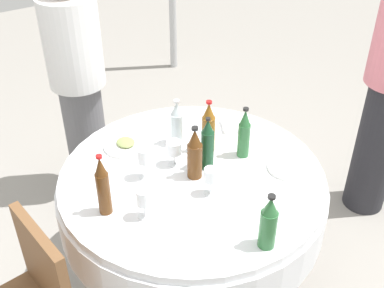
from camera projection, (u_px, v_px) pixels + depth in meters
name	position (u px, v px, depth m)	size (l,w,h in m)	color
ground_plane	(192.00, 275.00, 2.74)	(10.00, 10.00, 0.00)	gray
dining_table	(192.00, 197.00, 2.40)	(1.31, 1.31, 0.74)	white
bottle_dark_green_west	(207.00, 145.00, 2.28)	(0.06, 0.06, 0.28)	#194728
bottle_amber_east	(208.00, 128.00, 2.40)	(0.07, 0.07, 0.29)	#8C5619
bottle_brown_south	(194.00, 155.00, 2.22)	(0.07, 0.07, 0.28)	#593314
bottle_brown_near	(103.00, 186.00, 2.01)	(0.06, 0.06, 0.30)	#593314
bottle_clear_left	(177.00, 124.00, 2.46)	(0.07, 0.07, 0.26)	silver
bottle_green_north	(268.00, 223.00, 1.86)	(0.07, 0.07, 0.26)	#2D6B38
bottle_green_front	(244.00, 134.00, 2.36)	(0.06, 0.06, 0.28)	#2D6B38
wine_glass_near	(174.00, 149.00, 2.32)	(0.07, 0.07, 0.13)	white
wine_glass_left	(144.00, 199.00, 2.01)	(0.06, 0.06, 0.15)	white
wine_glass_north	(144.00, 157.00, 2.22)	(0.06, 0.06, 0.16)	white
wine_glass_front	(211.00, 176.00, 2.14)	(0.06, 0.06, 0.14)	white
plate_rear	(126.00, 145.00, 2.49)	(0.23, 0.23, 0.04)	white
plate_mid	(288.00, 168.00, 2.34)	(0.20, 0.20, 0.02)	white
knife_east	(194.00, 118.00, 2.72)	(0.18, 0.02, 0.01)	silver
fork_south	(169.00, 242.00, 1.94)	(0.18, 0.02, 0.01)	silver
knife_near	(277.00, 216.00, 2.07)	(0.18, 0.02, 0.01)	silver
folded_napkin	(234.00, 125.00, 2.64)	(0.14, 0.14, 0.02)	white
person_west	(78.00, 83.00, 2.94)	(0.34, 0.34, 1.55)	slate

